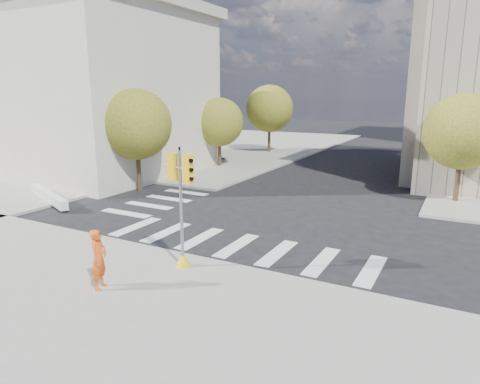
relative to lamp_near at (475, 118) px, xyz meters
The scene contains 15 objects.
ground 16.76m from the lamp_near, 119.74° to the right, with size 160.00×160.00×0.00m, color black.
sidewalk_near 26.63m from the lamp_near, 107.74° to the right, with size 30.00×14.00×0.15m, color gray.
sidewalk_far_left 30.79m from the lamp_near, 156.80° to the left, with size 28.00×40.00×0.15m, color gray.
classical_building 28.70m from the lamp_near, 167.91° to the right, with size 19.00×15.00×12.70m.
tree_lw_near 21.03m from the lamp_near, 151.61° to the right, with size 4.40×4.40×6.41m.
tree_lw_mid 18.52m from the lamp_near, behind, with size 4.00×4.00×5.77m.
tree_lw_far 21.03m from the lamp_near, 151.61° to the left, with size 4.80×4.80×6.95m.
tree_re_near 4.07m from the lamp_near, 97.13° to the right, with size 4.20×4.20×6.16m.
tree_re_mid 8.02m from the lamp_near, 93.58° to the left, with size 4.60×4.60×6.66m.
tree_re_far 20.02m from the lamp_near, 91.43° to the left, with size 4.00×4.00×5.88m.
lamp_near is the anchor object (origin of this frame).
lamp_far 14.00m from the lamp_near, 90.00° to the left, with size 0.35×0.18×8.11m.
traffic_signal 21.09m from the lamp_near, 114.19° to the right, with size 1.08×0.56×4.23m.
photographer 24.09m from the lamp_near, 114.39° to the right, with size 0.70×0.46×1.91m, color #D94D14.
planter_wall 26.07m from the lamp_near, 144.69° to the right, with size 6.00×0.40×0.50m, color silver.
Camera 1 is at (7.87, -16.55, 6.12)m, focal length 32.00 mm.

